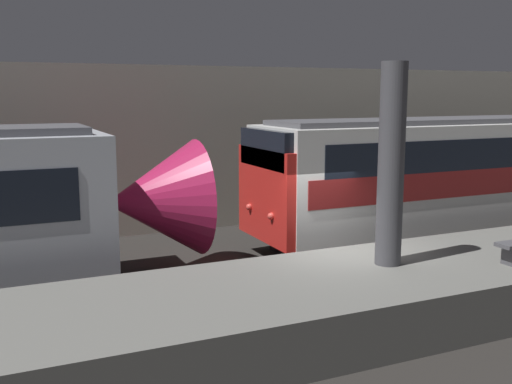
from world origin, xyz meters
The scene contains 5 objects.
ground_plane centered at (0.00, 0.00, 0.00)m, with size 120.00×120.00×0.00m, color #282623.
platform centered at (0.00, -1.77, 0.50)m, with size 40.00×3.55×1.01m.
station_rear_barrier centered at (0.00, 7.18, 2.61)m, with size 50.00×0.15×5.23m.
support_pillar_near centered at (0.26, -1.54, 2.99)m, with size 0.51×0.51×3.97m.
train_boxy centered at (6.90, 2.64, 1.88)m, with size 15.09×2.97×3.66m.
Camera 1 is at (-6.92, -10.98, 4.38)m, focal length 42.00 mm.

